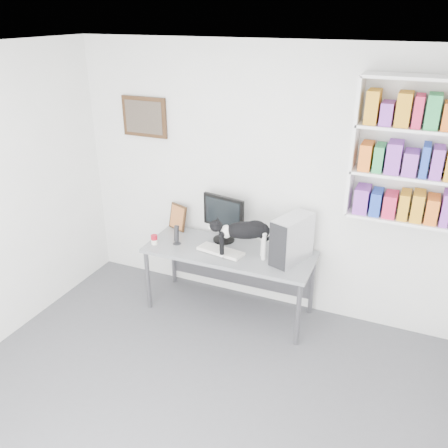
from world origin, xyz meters
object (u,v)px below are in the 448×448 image
object	(u,v)px
keyboard	(221,251)
cat	(244,239)
speaker	(177,235)
monitor	(224,218)
leaning_print	(178,217)
pc_tower	(292,239)
soup_can	(154,240)
desk	(229,281)
bookshelf	(416,152)

from	to	relation	value
keyboard	cat	distance (m)	0.31
speaker	monitor	bearing A→B (deg)	26.84
speaker	leaning_print	distance (m)	0.37
pc_tower	soup_can	xyz separation A→B (m)	(-1.40, -0.22, -0.18)
desk	monitor	size ratio (longest dim) A/B	3.38
monitor	cat	world-z (taller)	monitor
monitor	pc_tower	bearing A→B (deg)	0.78
monitor	keyboard	world-z (taller)	monitor
speaker	cat	size ratio (longest dim) A/B	0.32
desk	soup_can	xyz separation A→B (m)	(-0.77, -0.17, 0.41)
pc_tower	leaning_print	bearing A→B (deg)	-169.09
pc_tower	cat	world-z (taller)	pc_tower
leaning_print	soup_can	size ratio (longest dim) A/B	2.95
keyboard	speaker	world-z (taller)	speaker
keyboard	bookshelf	bearing A→B (deg)	19.30
bookshelf	cat	distance (m)	1.70
speaker	leaning_print	size ratio (longest dim) A/B	0.72
bookshelf	speaker	distance (m)	2.39
monitor	leaning_print	xyz separation A→B (m)	(-0.58, 0.07, -0.11)
desk	leaning_print	distance (m)	0.92
speaker	soup_can	size ratio (longest dim) A/B	2.11
keyboard	cat	xyz separation A→B (m)	(0.25, -0.01, 0.18)
monitor	pc_tower	world-z (taller)	monitor
desk	keyboard	distance (m)	0.39
bookshelf	desk	distance (m)	2.19
monitor	leaning_print	distance (m)	0.59
bookshelf	leaning_print	distance (m)	2.50
desk	keyboard	xyz separation A→B (m)	(-0.06, -0.08, 0.37)
bookshelf	leaning_print	bearing A→B (deg)	179.26
desk	leaning_print	world-z (taller)	leaning_print
cat	bookshelf	bearing A→B (deg)	-12.44
soup_can	monitor	bearing A→B (deg)	29.86
bookshelf	leaning_print	xyz separation A→B (m)	(-2.30, 0.03, -0.99)
desk	pc_tower	size ratio (longest dim) A/B	3.76
keyboard	pc_tower	distance (m)	0.73
bookshelf	soup_can	xyz separation A→B (m)	(-2.35, -0.40, -1.09)
monitor	pc_tower	size ratio (longest dim) A/B	1.11
keyboard	cat	size ratio (longest dim) A/B	0.72
keyboard	speaker	size ratio (longest dim) A/B	2.24
pc_tower	cat	distance (m)	0.45
pc_tower	speaker	xyz separation A→B (m)	(-1.18, -0.13, -0.12)
leaning_print	cat	size ratio (longest dim) A/B	0.45
pc_tower	leaning_print	distance (m)	1.36
bookshelf	desk	bearing A→B (deg)	-171.89
soup_can	leaning_print	bearing A→B (deg)	83.37
leaning_print	pc_tower	bearing A→B (deg)	12.08
keyboard	soup_can	size ratio (longest dim) A/B	4.73
pc_tower	leaning_print	xyz separation A→B (m)	(-1.35, 0.20, -0.08)
desk	cat	size ratio (longest dim) A/B	2.61
leaning_print	soup_can	xyz separation A→B (m)	(-0.05, -0.43, -0.10)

